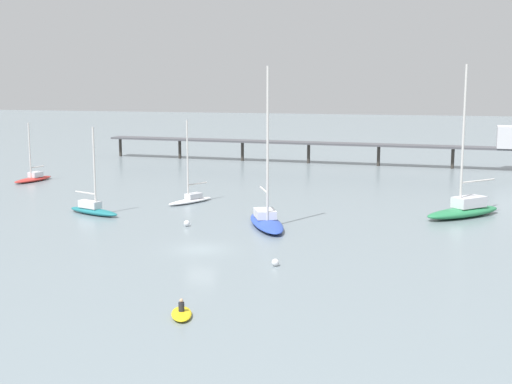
% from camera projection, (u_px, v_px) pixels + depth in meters
% --- Properties ---
extents(ground_plane, '(400.00, 400.00, 0.00)m').
position_uv_depth(ground_plane, '(201.00, 249.00, 59.51)').
color(ground_plane, gray).
extents(pier, '(70.16, 8.34, 6.71)m').
position_uv_depth(pier, '(390.00, 141.00, 111.87)').
color(pier, '#4C4C51').
rests_on(pier, ground_plane).
extents(sailboat_green, '(8.78, 8.58, 15.45)m').
position_uv_depth(sailboat_green, '(464.00, 208.00, 72.84)').
color(sailboat_green, '#287F4C').
rests_on(sailboat_green, ground_plane).
extents(sailboat_red, '(3.40, 6.77, 7.99)m').
position_uv_depth(sailboat_red, '(33.00, 177.00, 96.80)').
color(sailboat_red, red).
rests_on(sailboat_red, ground_plane).
extents(sailboat_white, '(4.40, 6.21, 9.42)m').
position_uv_depth(sailboat_white, '(191.00, 197.00, 80.76)').
color(sailboat_white, white).
rests_on(sailboat_white, ground_plane).
extents(sailboat_blue, '(6.24, 10.11, 15.23)m').
position_uv_depth(sailboat_blue, '(266.00, 218.00, 68.48)').
color(sailboat_blue, '#2D4CB7').
rests_on(sailboat_blue, ground_plane).
extents(sailboat_teal, '(6.87, 3.99, 9.13)m').
position_uv_depth(sailboat_teal, '(93.00, 208.00, 74.16)').
color(sailboat_teal, '#1E727A').
rests_on(sailboat_teal, ground_plane).
extents(dinghy_yellow, '(2.07, 3.00, 1.14)m').
position_uv_depth(dinghy_yellow, '(182.00, 313.00, 43.08)').
color(dinghy_yellow, yellow).
rests_on(dinghy_yellow, ground_plane).
extents(mooring_buoy_inner, '(0.57, 0.57, 0.57)m').
position_uv_depth(mooring_buoy_inner, '(275.00, 262.00, 54.37)').
color(mooring_buoy_inner, silver).
rests_on(mooring_buoy_inner, ground_plane).
extents(mooring_buoy_outer, '(0.59, 0.59, 0.59)m').
position_uv_depth(mooring_buoy_outer, '(187.00, 223.00, 68.43)').
color(mooring_buoy_outer, silver).
rests_on(mooring_buoy_outer, ground_plane).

